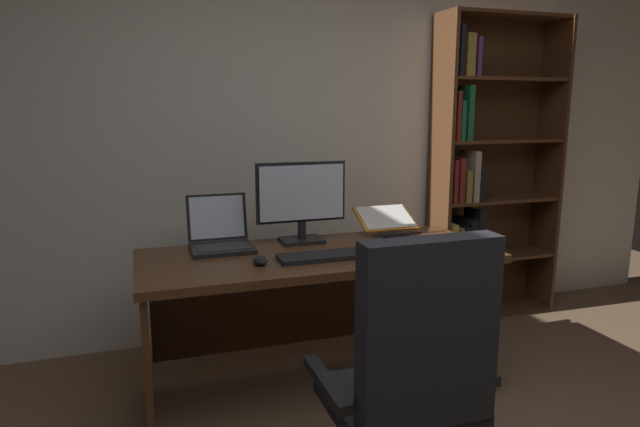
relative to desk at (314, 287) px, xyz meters
The scene contains 12 objects.
wall_back 1.21m from the desk, 77.33° to the left, with size 5.67×0.12×2.78m, color beige.
desk is the anchor object (origin of this frame).
bookshelf 1.60m from the desk, 23.88° to the left, with size 0.91×0.29×2.06m.
office_chair 0.99m from the desk, 87.94° to the right, with size 0.61×0.60×1.06m.
monitor 0.45m from the desk, 98.70° to the left, with size 0.48×0.16×0.43m.
laptop 0.54m from the desk, 161.31° to the left, with size 0.31×0.31×0.26m.
keyboard 0.29m from the desk, 96.42° to the right, with size 0.42×0.15×0.02m, color black.
computer_mouse 0.44m from the desk, 148.37° to the right, with size 0.06×0.10×0.04m, color black.
reading_stand_with_book 0.61m from the desk, 22.79° to the left, with size 0.33×0.28×0.14m.
open_binder 0.64m from the desk, 24.20° to the right, with size 0.46×0.29×0.02m.
notepad 0.38m from the desk, 18.42° to the right, with size 0.15×0.21×0.01m, color silver.
pen 0.40m from the desk, 17.33° to the right, with size 0.01×0.01×0.14m, color navy.
Camera 1 is at (-1.01, -1.09, 1.46)m, focal length 30.64 mm.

